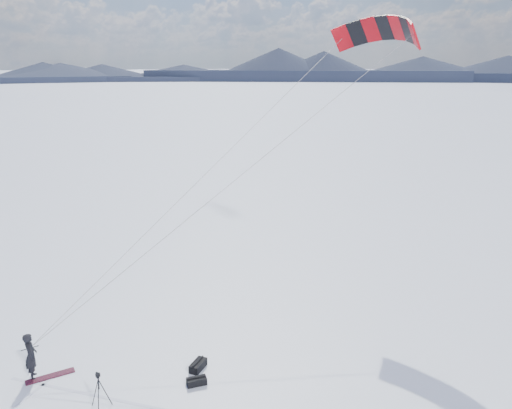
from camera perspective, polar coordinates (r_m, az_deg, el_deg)
ground at (r=17.72m, az=-17.12°, el=-20.19°), size 1800.00×1800.00×0.00m
horizon_hills at (r=16.11m, az=-18.04°, el=-11.01°), size 704.84×706.81×8.10m
snowkiter at (r=19.37m, az=-24.05°, el=-17.56°), size 0.41×0.61×1.64m
snowboard at (r=19.16m, az=-22.45°, el=-17.68°), size 1.58×0.35×0.04m
tripod at (r=16.77m, az=-17.53°, el=-19.17°), size 0.58×0.65×1.25m
gear_bag_a at (r=18.26m, az=-6.64°, el=-17.80°), size 0.80×0.71×0.33m
gear_bag_b at (r=17.55m, az=-6.80°, el=-19.40°), size 0.70×0.45×0.30m
power_kite at (r=24.21m, az=13.68°, el=18.34°), size 16.86×4.86×11.22m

